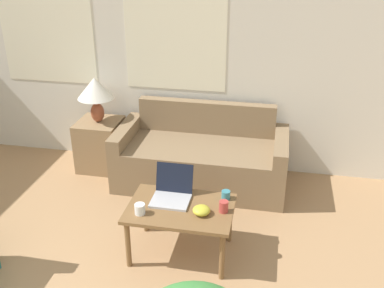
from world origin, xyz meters
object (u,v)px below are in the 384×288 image
at_px(cup_white, 140,209).
at_px(table_lamp, 95,91).
at_px(coffee_table, 181,213).
at_px(cup_yellow, 226,195).
at_px(couch, 202,159).
at_px(cup_navy, 224,207).
at_px(laptop, 172,192).
at_px(snack_bowl, 201,210).

bearing_deg(cup_white, table_lamp, 122.31).
bearing_deg(coffee_table, cup_yellow, 29.86).
distance_m(table_lamp, cup_white, 1.81).
height_order(couch, coffee_table, couch).
distance_m(couch, table_lamp, 1.36).
distance_m(table_lamp, cup_navy, 2.11).
bearing_deg(table_lamp, laptop, -46.91).
relative_size(coffee_table, cup_yellow, 11.66).
distance_m(laptop, cup_yellow, 0.45).
relative_size(table_lamp, cup_navy, 5.26).
distance_m(couch, coffee_table, 1.24).
distance_m(couch, laptop, 1.15).
bearing_deg(cup_white, laptop, 54.29).
relative_size(couch, cup_navy, 18.56).
bearing_deg(cup_white, snack_bowl, 10.71).
bearing_deg(cup_yellow, cup_navy, -87.82).
xyz_separation_m(laptop, cup_navy, (0.45, -0.11, -0.01)).
height_order(cup_yellow, snack_bowl, cup_yellow).
height_order(cup_yellow, cup_white, cup_white).
relative_size(cup_navy, snack_bowl, 0.68).
bearing_deg(coffee_table, couch, 92.05).
relative_size(table_lamp, coffee_table, 0.59).
relative_size(coffee_table, laptop, 2.67).
distance_m(couch, snack_bowl, 1.34).
distance_m(coffee_table, cup_navy, 0.37).
bearing_deg(snack_bowl, table_lamp, 135.46).
bearing_deg(couch, cup_navy, -72.23).
bearing_deg(table_lamp, cup_yellow, -35.71).
relative_size(couch, cup_white, 20.57).
xyz_separation_m(table_lamp, laptop, (1.13, -1.21, -0.41)).
bearing_deg(cup_white, coffee_table, 27.64).
height_order(couch, cup_navy, couch).
bearing_deg(couch, coffee_table, -87.95).
height_order(coffee_table, laptop, laptop).
xyz_separation_m(cup_yellow, snack_bowl, (-0.16, -0.26, -0.00)).
relative_size(cup_navy, cup_white, 1.11).
bearing_deg(snack_bowl, coffee_table, 160.92).
bearing_deg(laptop, cup_navy, -14.31).
distance_m(laptop, snack_bowl, 0.34).
xyz_separation_m(cup_navy, cup_yellow, (-0.01, 0.19, -0.01)).
relative_size(cup_navy, cup_yellow, 1.30).
bearing_deg(coffee_table, laptop, 129.82).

